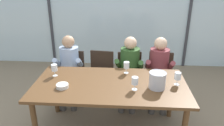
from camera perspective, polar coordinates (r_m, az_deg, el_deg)
name	(u,v)px	position (r m, az deg, el deg)	size (l,w,h in m)	color
ground	(114,95)	(4.15, 0.62, -8.43)	(14.00, 14.00, 0.00)	#847056
window_glass_panel	(118,12)	(5.19, 1.71, 13.25)	(7.24, 0.03, 2.60)	silver
window_mullion_left	(50,12)	(5.48, -16.05, 12.91)	(0.06, 0.06, 2.60)	#38383D
window_mullion_right	(190,13)	(5.36, 19.80, 12.27)	(0.06, 0.06, 2.60)	#38383D
hillside_vineyard	(122,12)	(8.55, 2.59, 13.22)	(13.24, 2.40, 1.51)	#386633
dining_table	(110,88)	(2.94, -0.47, -6.73)	(2.04, 1.03, 0.78)	brown
chair_near_curtain	(72,72)	(3.96, -10.61, -2.26)	(0.48, 0.48, 0.87)	#332319
chair_left_of_center	(101,72)	(3.88, -2.98, -2.42)	(0.49, 0.49, 0.87)	#332319
chair_center	(130,73)	(3.84, 4.67, -2.77)	(0.48, 0.48, 0.87)	#332319
chair_right_of_center	(160,74)	(3.91, 12.55, -2.78)	(0.48, 0.48, 0.87)	#332319
person_pale_blue_shirt	(69,66)	(3.77, -11.22, -0.73)	(0.48, 0.62, 1.18)	#9EB2D1
person_olive_shirt	(129,67)	(3.65, 4.59, -1.17)	(0.49, 0.63, 1.18)	#2D5123
person_maroon_top	(159,68)	(3.69, 12.26, -1.36)	(0.48, 0.63, 1.18)	brown
ice_bucket_primary	(157,80)	(2.80, 11.86, -4.41)	(0.22, 0.22, 0.22)	#B7B7BC
tasting_bowl	(62,86)	(2.86, -12.96, -5.91)	(0.16, 0.16, 0.05)	silver
wine_glass_by_left_taster	(54,68)	(3.17, -14.95, -1.33)	(0.08, 0.08, 0.17)	silver
wine_glass_near_bucket	(135,81)	(2.71, 6.04, -4.81)	(0.08, 0.08, 0.17)	silver
wine_glass_center_pour	(126,66)	(3.15, 3.83, -0.70)	(0.08, 0.08, 0.17)	silver
wine_glass_by_right_taster	(178,76)	(2.94, 16.93, -3.34)	(0.08, 0.08, 0.17)	silver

